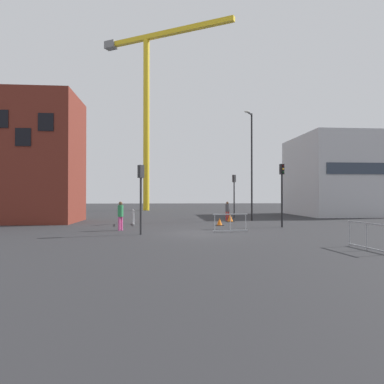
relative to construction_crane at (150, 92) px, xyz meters
name	(u,v)px	position (x,y,z in m)	size (l,w,h in m)	color
ground	(202,233)	(4.07, -31.84, -17.36)	(160.00, 160.00, 0.00)	#28282B
brick_building	(28,159)	(-8.92, -22.49, -12.29)	(7.89, 6.15, 10.14)	maroon
office_block	(339,176)	(21.30, -14.36, -13.05)	(9.33, 10.34, 8.63)	#B7B7BC
construction_crane	(150,92)	(0.00, 0.00, 0.00)	(18.58, 10.96, 26.00)	yellow
streetlamp_tall	(251,159)	(9.39, -22.29, -12.14)	(0.97, 1.27, 9.19)	black
traffic_light_corner	(234,189)	(8.70, -18.49, -14.60)	(0.37, 0.37, 4.13)	#2D2D30
traffic_light_crosswalk	(141,188)	(0.68, -32.33, -14.80)	(0.37, 0.37, 3.80)	#2D2D30
traffic_light_near	(282,185)	(9.91, -28.53, -14.51)	(0.28, 0.38, 4.28)	black
pedestrian_walking	(227,210)	(7.41, -21.90, -16.42)	(0.34, 0.34, 1.63)	red
pedestrian_waiting	(121,214)	(-0.71, -29.87, -16.33)	(0.34, 0.34, 1.77)	#D14C8C
safety_barrier_front	(230,223)	(5.80, -31.49, -16.80)	(2.08, 0.30, 1.08)	#9EA0A5
safety_barrier_left_run	(367,236)	(9.77, -38.68, -16.80)	(0.26, 2.40, 1.08)	gray
safety_barrier_mid_span	(134,217)	(-0.25, -25.74, -16.80)	(0.34, 2.12, 1.08)	#B2B5BA
traffic_cone_on_verge	(220,222)	(5.93, -26.79, -17.12)	(0.53, 0.53, 0.54)	black
traffic_cone_by_barrier	(230,218)	(7.39, -23.20, -17.06)	(0.65, 0.65, 0.66)	black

